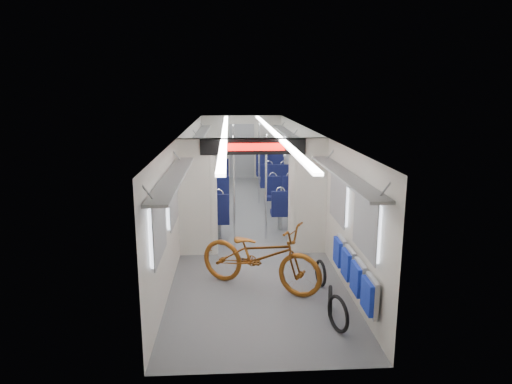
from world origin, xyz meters
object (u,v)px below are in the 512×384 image
bike_hoop_c (321,275)px  stanchion_far_right (259,164)px  flip_bench (353,271)px  stanchion_near_right (266,188)px  stanchion_near_left (234,192)px  bike_hoop_b (330,303)px  bike_hoop_a (338,316)px  seat_bay_far_right (273,174)px  seat_bay_near_left (210,203)px  seat_bay_near_right (286,200)px  seat_bay_far_left (214,177)px  stanchion_far_left (234,167)px  bicycle (260,256)px

bike_hoop_c → stanchion_far_right: size_ratio=0.20×
flip_bench → stanchion_near_right: size_ratio=0.91×
stanchion_near_left → bike_hoop_b: bearing=-67.4°
bike_hoop_a → seat_bay_far_right: seat_bay_far_right is taller
bike_hoop_a → seat_bay_near_left: 5.39m
seat_bay_far_right → stanchion_near_right: stanchion_near_right is taller
seat_bay_near_right → seat_bay_far_left: seat_bay_far_left is taller
bike_hoop_a → stanchion_far_left: stanchion_far_left is taller
seat_bay_near_right → stanchion_near_right: (-0.61, -1.44, 0.63)m
stanchion_near_left → stanchion_near_right: bearing=27.5°
bike_hoop_a → bike_hoop_c: size_ratio=1.14×
seat_bay_far_right → stanchion_near_right: size_ratio=1.01×
seat_bay_near_right → stanchion_far_right: (-0.55, 1.78, 0.63)m
seat_bay_far_right → stanchion_far_left: size_ratio=1.01×
bike_hoop_b → seat_bay_far_right: size_ratio=0.20×
flip_bench → seat_bay_far_left: size_ratio=1.02×
bicycle → bike_hoop_c: 1.08m
seat_bay_near_right → stanchion_near_right: bearing=-113.0°
seat_bay_near_right → stanchion_near_left: size_ratio=0.84×
seat_bay_near_left → stanchion_far_right: size_ratio=0.96×
bike_hoop_a → bike_hoop_b: (-0.01, 0.44, -0.03)m
bike_hoop_c → seat_bay_near_right: bearing=91.5°
flip_bench → stanchion_far_left: bearing=105.5°
seat_bay_near_left → stanchion_near_right: 1.72m
stanchion_near_right → bike_hoop_c: bearing=-74.2°
flip_bench → bike_hoop_b: flip_bench is taller
seat_bay_far_left → stanchion_near_right: size_ratio=0.89×
bicycle → bike_hoop_a: bicycle is taller
flip_bench → stanchion_far_right: bearing=98.4°
seat_bay_near_right → bike_hoop_a: bearing=-89.5°
bike_hoop_a → seat_bay_near_right: 5.45m
bicycle → stanchion_far_right: 5.81m
stanchion_near_left → seat_bay_far_left: bearing=96.8°
seat_bay_near_right → stanchion_near_left: stanchion_near_left is taller
seat_bay_near_left → seat_bay_near_right: 1.92m
bike_hoop_a → stanchion_far_left: size_ratio=0.22×
bike_hoop_a → seat_bay_far_left: bearing=102.8°
seat_bay_far_left → seat_bay_far_right: size_ratio=0.88×
bicycle → stanchion_near_right: (0.30, 2.55, 0.59)m
bike_hoop_a → stanchion_far_right: stanchion_far_right is taller
seat_bay_near_left → stanchion_far_right: bearing=59.0°
bike_hoop_b → stanchion_near_right: 3.75m
flip_bench → stanchion_far_left: size_ratio=0.91×
seat_bay_near_left → bike_hoop_c: bearing=-60.9°
bike_hoop_b → stanchion_near_left: (-1.34, 3.21, 0.95)m
seat_bay_near_right → stanchion_far_left: (-1.27, 1.32, 0.63)m
bicycle → bike_hoop_c: bearing=-59.1°
seat_bay_far_left → bike_hoop_a: bearing=-77.2°
bicycle → bike_hoop_b: size_ratio=4.67×
flip_bench → seat_bay_far_right: bearing=93.0°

